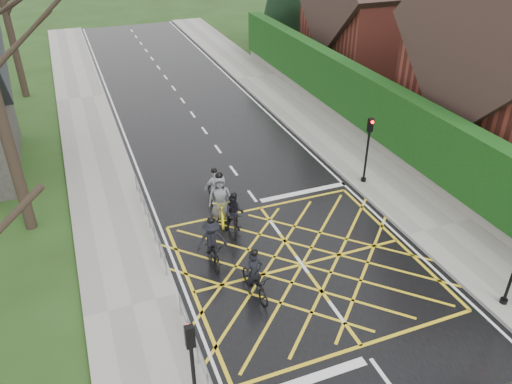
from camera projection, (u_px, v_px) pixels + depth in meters
ground at (302, 265)px, 17.81m from camera, size 120.00×120.00×0.00m
road at (302, 265)px, 17.81m from camera, size 9.00×80.00×0.01m
sidewalk_right at (440, 228)px, 19.63m from camera, size 3.00×80.00×0.15m
sidewalk_left at (133, 306)px, 15.91m from camera, size 3.00×80.00×0.15m
stone_wall at (390, 151)px, 24.82m from camera, size 0.50×38.00×0.70m
hedge at (395, 118)px, 23.91m from camera, size 0.90×38.00×2.80m
house_far at (384, 11)px, 34.49m from camera, size 9.80×8.80×10.30m
railing_south at (202, 362)px, 13.17m from camera, size 0.05×5.04×1.03m
railing_north at (149, 215)px, 19.16m from camera, size 0.05×6.04×1.03m
traffic_light_ne at (367, 151)px, 21.88m from camera, size 0.24×0.31×3.21m
traffic_light_sw at (193, 373)px, 11.78m from camera, size 0.24×0.31×3.21m
cyclist_rear at (255, 280)px, 16.25m from camera, size 0.81×1.87×1.77m
cyclist_back at (235, 217)px, 19.26m from camera, size 1.02×1.77×1.72m
cyclist_mid at (213, 245)px, 17.67m from camera, size 1.14×1.94×1.85m
cyclist_front at (215, 191)px, 20.94m from camera, size 0.95×1.75×1.71m
cyclist_lead at (221, 203)px, 19.99m from camera, size 1.19×2.27×2.10m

